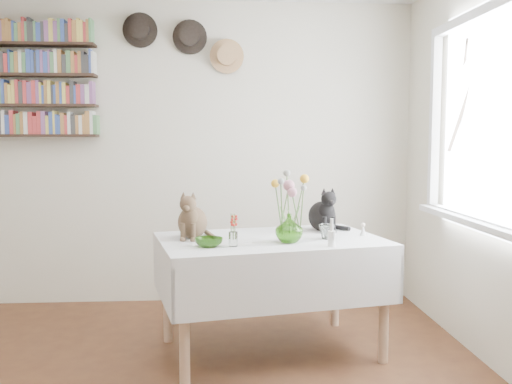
{
  "coord_description": "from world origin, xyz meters",
  "views": [
    {
      "loc": [
        0.36,
        -2.55,
        1.38
      ],
      "look_at": [
        0.6,
        0.92,
        1.05
      ],
      "focal_mm": 40.0,
      "sensor_mm": 36.0,
      "label": 1
    }
  ],
  "objects": [
    {
      "name": "berry_jar",
      "position": [
        0.46,
        0.76,
        0.84
      ],
      "size": [
        0.05,
        0.05,
        0.22
      ],
      "color": "white",
      "rests_on": "dining_table"
    },
    {
      "name": "wall_hats",
      "position": [
        0.12,
        2.19,
        2.17
      ],
      "size": [
        0.98,
        0.09,
        0.48
      ],
      "color": "black",
      "rests_on": "room"
    },
    {
      "name": "black_cat",
      "position": [
        1.09,
        1.3,
        0.9
      ],
      "size": [
        0.26,
        0.3,
        0.31
      ],
      "primitive_type": null,
      "rotation": [
        0.0,
        0.0,
        0.21
      ],
      "color": "black",
      "rests_on": "dining_table"
    },
    {
      "name": "room",
      "position": [
        0.0,
        0.0,
        1.25
      ],
      "size": [
        4.08,
        4.58,
        2.58
      ],
      "color": "brown",
      "rests_on": "ground"
    },
    {
      "name": "dining_table",
      "position": [
        0.7,
        1.02,
        0.56
      ],
      "size": [
        1.54,
        1.16,
        0.74
      ],
      "color": "white",
      "rests_on": "room"
    },
    {
      "name": "flower_vase",
      "position": [
        0.8,
        0.87,
        0.83
      ],
      "size": [
        0.2,
        0.2,
        0.18
      ],
      "primitive_type": "imported",
      "rotation": [
        0.0,
        0.0,
        0.21
      ],
      "color": "#68B139",
      "rests_on": "dining_table"
    },
    {
      "name": "flower_bouquet",
      "position": [
        0.8,
        0.88,
        1.08
      ],
      "size": [
        0.17,
        0.13,
        0.39
      ],
      "color": "#4C7233",
      "rests_on": "flower_vase"
    },
    {
      "name": "drinking_glass",
      "position": [
        1.05,
        0.97,
        0.79
      ],
      "size": [
        0.12,
        0.12,
        0.09
      ],
      "primitive_type": "imported",
      "rotation": [
        0.0,
        0.0,
        0.2
      ],
      "color": "white",
      "rests_on": "dining_table"
    },
    {
      "name": "window",
      "position": [
        1.97,
        0.8,
        1.4
      ],
      "size": [
        0.12,
        1.52,
        1.32
      ],
      "color": "white",
      "rests_on": "room"
    },
    {
      "name": "candlestick",
      "position": [
        1.03,
        0.72,
        0.8
      ],
      "size": [
        0.05,
        0.05,
        0.17
      ],
      "color": "white",
      "rests_on": "dining_table"
    },
    {
      "name": "bookshelf_unit",
      "position": [
        -1.1,
        2.16,
        1.84
      ],
      "size": [
        1.0,
        0.16,
        0.91
      ],
      "color": "#2F1F16",
      "rests_on": "room"
    },
    {
      "name": "porcelain_figurine",
      "position": [
        1.32,
        1.08,
        0.78
      ],
      "size": [
        0.04,
        0.04,
        0.08
      ],
      "color": "white",
      "rests_on": "dining_table"
    },
    {
      "name": "green_bowl",
      "position": [
        0.31,
        0.76,
        0.77
      ],
      "size": [
        0.22,
        0.22,
        0.05
      ],
      "primitive_type": "imported",
      "rotation": [
        0.0,
        0.0,
        0.39
      ],
      "color": "#68B139",
      "rests_on": "dining_table"
    },
    {
      "name": "tabby_cat",
      "position": [
        0.21,
        1.07,
        0.9
      ],
      "size": [
        0.25,
        0.3,
        0.31
      ],
      "primitive_type": null,
      "rotation": [
        0.0,
        0.0,
        -0.19
      ],
      "color": "brown",
      "rests_on": "dining_table"
    }
  ]
}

